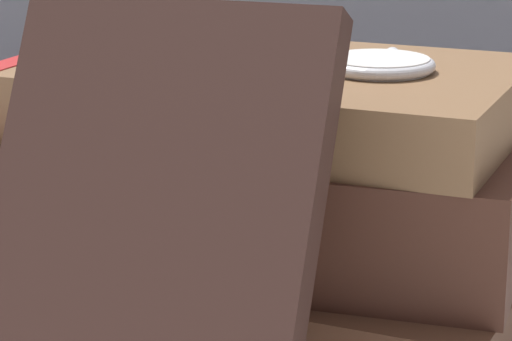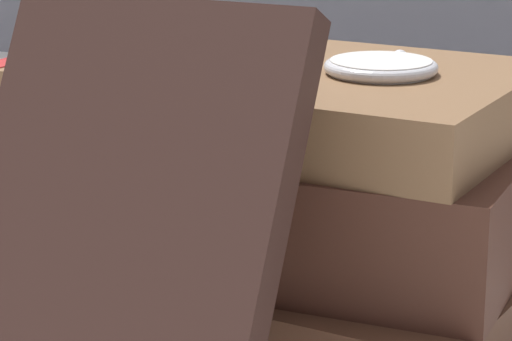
{
  "view_description": "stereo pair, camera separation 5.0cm",
  "coord_description": "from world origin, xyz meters",
  "px_view_note": "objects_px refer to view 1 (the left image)",
  "views": [
    {
      "loc": [
        0.17,
        -0.46,
        0.21
      ],
      "look_at": [
        0.0,
        -0.01,
        0.07
      ],
      "focal_mm": 85.0,
      "sensor_mm": 36.0,
      "label": 1
    },
    {
      "loc": [
        0.22,
        -0.44,
        0.21
      ],
      "look_at": [
        0.0,
        -0.01,
        0.07
      ],
      "focal_mm": 85.0,
      "sensor_mm": 36.0,
      "label": 2
    }
  ],
  "objects_px": {
    "book_leaning_front": "(145,249)",
    "reading_glasses": "(244,184)",
    "book_flat_bottom": "(261,276)",
    "book_flat_middle": "(242,187)",
    "book_flat_top": "(248,95)",
    "pocket_watch": "(379,64)"
  },
  "relations": [
    {
      "from": "book_flat_top",
      "to": "book_flat_middle",
      "type": "bearing_deg",
      "value": -84.53
    },
    {
      "from": "book_flat_top",
      "to": "pocket_watch",
      "type": "bearing_deg",
      "value": 2.57
    },
    {
      "from": "pocket_watch",
      "to": "book_flat_top",
      "type": "bearing_deg",
      "value": 179.84
    },
    {
      "from": "book_flat_bottom",
      "to": "book_leaning_front",
      "type": "bearing_deg",
      "value": -84.24
    },
    {
      "from": "book_flat_top",
      "to": "pocket_watch",
      "type": "height_order",
      "value": "pocket_watch"
    },
    {
      "from": "pocket_watch",
      "to": "reading_glasses",
      "type": "bearing_deg",
      "value": 125.46
    },
    {
      "from": "book_flat_top",
      "to": "pocket_watch",
      "type": "xyz_separation_m",
      "value": [
        0.06,
        -0.0,
        0.02
      ]
    },
    {
      "from": "book_flat_middle",
      "to": "book_flat_top",
      "type": "relative_size",
      "value": 1.06
    },
    {
      "from": "reading_glasses",
      "to": "book_flat_bottom",
      "type": "bearing_deg",
      "value": -71.22
    },
    {
      "from": "book_flat_middle",
      "to": "book_flat_top",
      "type": "height_order",
      "value": "book_flat_top"
    },
    {
      "from": "book_leaning_front",
      "to": "reading_glasses",
      "type": "height_order",
      "value": "book_leaning_front"
    },
    {
      "from": "book_flat_bottom",
      "to": "book_flat_middle",
      "type": "xyz_separation_m",
      "value": [
        -0.01,
        -0.0,
        0.04
      ]
    },
    {
      "from": "book_flat_bottom",
      "to": "reading_glasses",
      "type": "xyz_separation_m",
      "value": [
        -0.08,
        0.18,
        -0.02
      ]
    },
    {
      "from": "book_flat_top",
      "to": "pocket_watch",
      "type": "relative_size",
      "value": 4.31
    },
    {
      "from": "book_flat_top",
      "to": "reading_glasses",
      "type": "bearing_deg",
      "value": 113.76
    },
    {
      "from": "book_flat_middle",
      "to": "pocket_watch",
      "type": "distance_m",
      "value": 0.08
    },
    {
      "from": "book_flat_middle",
      "to": "reading_glasses",
      "type": "distance_m",
      "value": 0.21
    },
    {
      "from": "book_leaning_front",
      "to": "reading_glasses",
      "type": "relative_size",
      "value": 1.35
    },
    {
      "from": "book_flat_bottom",
      "to": "reading_glasses",
      "type": "relative_size",
      "value": 2.15
    },
    {
      "from": "pocket_watch",
      "to": "reading_glasses",
      "type": "xyz_separation_m",
      "value": [
        -0.13,
        0.18,
        -0.11
      ]
    },
    {
      "from": "book_leaning_front",
      "to": "pocket_watch",
      "type": "xyz_separation_m",
      "value": [
        0.05,
        0.13,
        0.04
      ]
    },
    {
      "from": "book_flat_bottom",
      "to": "book_leaning_front",
      "type": "height_order",
      "value": "book_leaning_front"
    }
  ]
}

